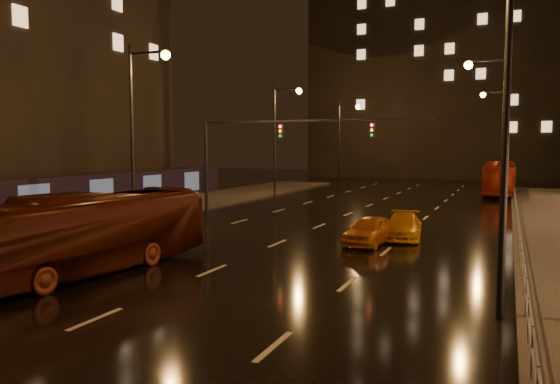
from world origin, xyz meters
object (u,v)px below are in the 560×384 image
at_px(bus_curb, 500,178).
at_px(pedestrian_b, 87,210).
at_px(pedestrian_c, 66,210).
at_px(bus_red, 88,233).
at_px(taxi_near, 370,230).
at_px(taxi_far, 403,226).

relative_size(bus_curb, pedestrian_b, 6.06).
bearing_deg(pedestrian_c, bus_curb, -50.61).
bearing_deg(bus_curb, bus_red, -107.60).
bearing_deg(taxi_near, bus_red, -122.47).
height_order(pedestrian_b, pedestrian_c, pedestrian_b).
bearing_deg(taxi_far, bus_red, -133.78).
relative_size(bus_curb, taxi_far, 2.72).
bearing_deg(bus_red, taxi_near, 56.50).
bearing_deg(pedestrian_b, taxi_far, -53.24).
relative_size(bus_curb, pedestrian_c, 7.00).
bearing_deg(pedestrian_b, bus_red, -114.21).
xyz_separation_m(bus_red, taxi_near, (7.75, 9.40, -0.77)).
distance_m(bus_red, bus_curb, 41.48).
bearing_deg(pedestrian_b, pedestrian_c, 105.11).
distance_m(taxi_near, pedestrian_b, 15.05).
height_order(taxi_near, pedestrian_b, pedestrian_b).
xyz_separation_m(bus_curb, taxi_near, (-5.04, -30.05, -0.91)).
xyz_separation_m(taxi_near, taxi_far, (1.10, 2.32, -0.05)).
xyz_separation_m(bus_red, pedestrian_b, (-7.21, 7.85, -0.35)).
bearing_deg(taxi_near, bus_curb, 87.53).
bearing_deg(taxi_far, taxi_near, -122.13).
xyz_separation_m(bus_red, pedestrian_c, (-8.87, 8.09, -0.47)).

